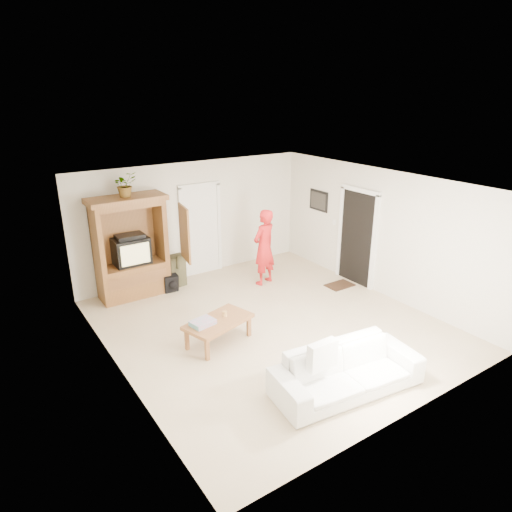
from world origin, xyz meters
The scene contains 19 objects.
floor centered at (0.00, 0.00, 0.00)m, with size 6.00×6.00×0.00m, color tan.
ceiling centered at (0.00, 0.00, 2.60)m, with size 6.00×6.00×0.00m, color white.
wall_back centered at (0.00, 3.00, 1.30)m, with size 5.50×5.50×0.00m, color silver.
wall_front centered at (0.00, -3.00, 1.30)m, with size 5.50×5.50×0.00m, color silver.
wall_left centered at (-2.75, 0.00, 1.30)m, with size 6.00×6.00×0.00m, color silver.
wall_right centered at (2.75, 0.00, 1.30)m, with size 6.00×6.00×0.00m, color silver.
armoire centered at (-1.58, 2.66, 0.91)m, with size 1.82×1.14×2.10m.
door_back centered at (0.15, 2.97, 1.02)m, with size 0.85×0.05×2.04m, color white.
doorway_right centered at (2.73, 0.60, 1.02)m, with size 0.05×0.90×2.04m, color black.
framed_picture centered at (2.73, 1.90, 1.60)m, with size 0.03×0.60×0.48m, color black.
doormat centered at (2.30, 0.60, 0.01)m, with size 0.60×0.40×0.02m, color #382316.
plant centered at (-1.60, 2.63, 2.34)m, with size 0.44×0.38×0.48m, color #4C7238.
man centered at (1.00, 1.66, 0.84)m, with size 0.61×0.40×1.68m, color red.
sofa centered at (-0.21, -2.15, 0.32)m, with size 2.18×0.85×0.64m, color white.
coffee_table centered at (-1.09, 0.00, 0.37)m, with size 1.28×0.91×0.43m.
towel centered at (-1.38, 0.00, 0.47)m, with size 0.38×0.28×0.08m, color #F5518B.
candle centered at (-0.93, 0.05, 0.48)m, with size 0.08×0.08×0.10m, color tan.
backpack_black centered at (-0.91, 2.38, 0.18)m, with size 0.30×0.18×0.37m, color black, non-canonical shape.
backpack_olive centered at (-0.67, 2.62, 0.35)m, with size 0.37×0.27×0.69m, color #47442B, non-canonical shape.
Camera 1 is at (-4.35, -6.00, 4.08)m, focal length 32.00 mm.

